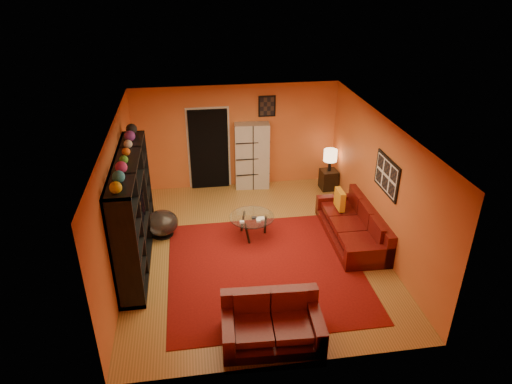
{
  "coord_description": "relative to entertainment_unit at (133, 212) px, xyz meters",
  "views": [
    {
      "loc": [
        -1.11,
        -7.61,
        5.23
      ],
      "look_at": [
        0.05,
        0.1,
        1.23
      ],
      "focal_mm": 32.0,
      "sensor_mm": 36.0,
      "label": 1
    }
  ],
  "objects": [
    {
      "name": "storage_cabinet",
      "position": [
        2.63,
        2.8,
        -0.21
      ],
      "size": [
        0.87,
        0.44,
        1.69
      ],
      "primitive_type": "cube",
      "rotation": [
        0.0,
        0.0,
        -0.07
      ],
      "color": "#B6B3A8",
      "rests_on": "floor"
    },
    {
      "name": "bowl_chair",
      "position": [
        0.43,
        0.78,
        -0.75
      ],
      "size": [
        0.68,
        0.68,
        0.56
      ],
      "color": "black",
      "rests_on": "floor"
    },
    {
      "name": "wall_left",
      "position": [
        -0.23,
        0.0,
        0.25
      ],
      "size": [
        0.0,
        6.0,
        6.0
      ],
      "primitive_type": "plane",
      "rotation": [
        1.57,
        0.0,
        1.57
      ],
      "color": "#CF632D",
      "rests_on": "floor"
    },
    {
      "name": "coffee_table",
      "position": [
        2.29,
        0.47,
        -0.63
      ],
      "size": [
        0.93,
        0.93,
        0.46
      ],
      "rotation": [
        0.0,
        0.0,
        0.05
      ],
      "color": "silver",
      "rests_on": "floor"
    },
    {
      "name": "ceiling",
      "position": [
        2.27,
        0.0,
        1.55
      ],
      "size": [
        6.0,
        6.0,
        0.0
      ],
      "primitive_type": "plane",
      "rotation": [
        3.14,
        0.0,
        0.0
      ],
      "color": "white",
      "rests_on": "wall_back"
    },
    {
      "name": "wall_art_back",
      "position": [
        3.02,
        2.98,
        1.0
      ],
      "size": [
        0.42,
        0.03,
        0.52
      ],
      "primitive_type": "cube",
      "color": "black",
      "rests_on": "wall_back"
    },
    {
      "name": "throw_pillow",
      "position": [
        4.22,
        0.65,
        -0.42
      ],
      "size": [
        0.12,
        0.42,
        0.42
      ],
      "primitive_type": "cube",
      "color": "orange",
      "rests_on": "sofa"
    },
    {
      "name": "rug",
      "position": [
        2.38,
        -0.7,
        -1.04
      ],
      "size": [
        3.6,
        3.6,
        0.01
      ],
      "primitive_type": "cube",
      "color": "#5D0B0A",
      "rests_on": "floor"
    },
    {
      "name": "wall_art_right",
      "position": [
        4.75,
        -0.3,
        0.55
      ],
      "size": [
        0.03,
        1.0,
        0.7
      ],
      "primitive_type": "cube",
      "color": "black",
      "rests_on": "wall_right"
    },
    {
      "name": "entertainment_unit",
      "position": [
        0.0,
        0.0,
        0.0
      ],
      "size": [
        0.45,
        3.0,
        2.1
      ],
      "primitive_type": "cube",
      "color": "black",
      "rests_on": "floor"
    },
    {
      "name": "floor",
      "position": [
        2.27,
        0.0,
        -1.05
      ],
      "size": [
        6.0,
        6.0,
        0.0
      ],
      "primitive_type": "plane",
      "color": "olive",
      "rests_on": "ground"
    },
    {
      "name": "wall_back",
      "position": [
        2.27,
        3.0,
        0.25
      ],
      "size": [
        6.0,
        0.0,
        6.0
      ],
      "primitive_type": "plane",
      "rotation": [
        1.57,
        0.0,
        0.0
      ],
      "color": "#CF632D",
      "rests_on": "floor"
    },
    {
      "name": "loveseat",
      "position": [
        2.19,
        -2.42,
        -0.77
      ],
      "size": [
        1.56,
        0.99,
        0.85
      ],
      "rotation": [
        0.0,
        0.0,
        1.52
      ],
      "color": "#4B0A0A",
      "rests_on": "rug"
    },
    {
      "name": "wall_front",
      "position": [
        2.27,
        -3.0,
        0.25
      ],
      "size": [
        6.0,
        0.0,
        6.0
      ],
      "primitive_type": "plane",
      "rotation": [
        -1.57,
        0.0,
        0.0
      ],
      "color": "#CF632D",
      "rests_on": "floor"
    },
    {
      "name": "table_lamp",
      "position": [
        4.53,
        2.4,
        -0.15
      ],
      "size": [
        0.33,
        0.33,
        0.56
      ],
      "color": "black",
      "rests_on": "side_table"
    },
    {
      "name": "tv",
      "position": [
        0.05,
        0.09,
        -0.07
      ],
      "size": [
        0.89,
        0.12,
        0.51
      ],
      "primitive_type": "imported",
      "rotation": [
        0.0,
        0.0,
        1.57
      ],
      "color": "black",
      "rests_on": "entertainment_unit"
    },
    {
      "name": "sofa",
      "position": [
        4.41,
        0.08,
        -0.77
      ],
      "size": [
        0.97,
        2.3,
        0.85
      ],
      "rotation": [
        0.0,
        0.0,
        -0.02
      ],
      "color": "#4B0A0A",
      "rests_on": "rug"
    },
    {
      "name": "side_table",
      "position": [
        4.53,
        2.4,
        -0.8
      ],
      "size": [
        0.42,
        0.42,
        0.5
      ],
      "primitive_type": "cube",
      "rotation": [
        0.0,
        0.0,
        0.06
      ],
      "color": "black",
      "rests_on": "floor"
    },
    {
      "name": "wall_right",
      "position": [
        4.78,
        0.0,
        0.25
      ],
      "size": [
        0.0,
        6.0,
        6.0
      ],
      "primitive_type": "plane",
      "rotation": [
        1.57,
        0.0,
        -1.57
      ],
      "color": "#CF632D",
      "rests_on": "floor"
    },
    {
      "name": "doorway",
      "position": [
        1.57,
        2.96,
        -0.03
      ],
      "size": [
        0.95,
        0.1,
        2.04
      ],
      "primitive_type": "cube",
      "color": "black",
      "rests_on": "floor"
    }
  ]
}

